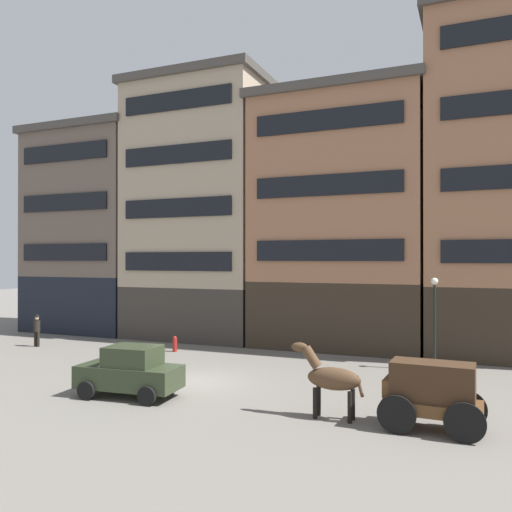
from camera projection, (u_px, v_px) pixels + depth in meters
ground_plane at (191, 382)px, 20.82m from camera, size 120.00×120.00×0.00m
building_far_left at (99, 230)px, 36.86m from camera, size 8.63×7.24×13.99m
building_center_left at (204, 209)px, 33.61m from camera, size 9.00×7.24×16.34m
building_center_right at (342, 220)px, 30.12m from camera, size 9.79×7.24×14.41m
cargo_wagon at (431, 391)px, 14.97m from camera, size 2.96×1.61×1.98m
draft_horse at (331, 378)px, 16.11m from camera, size 2.35×0.67×2.30m
sedan_dark at (130, 371)px, 18.65m from camera, size 3.82×2.11×1.83m
pedestrian_officer at (37, 329)px, 29.32m from camera, size 0.51×0.51×1.79m
streetlamp_curbside at (435, 310)px, 23.07m from camera, size 0.32×0.32×4.12m
fire_hydrant_curbside at (175, 344)px, 27.73m from camera, size 0.24×0.24×0.83m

